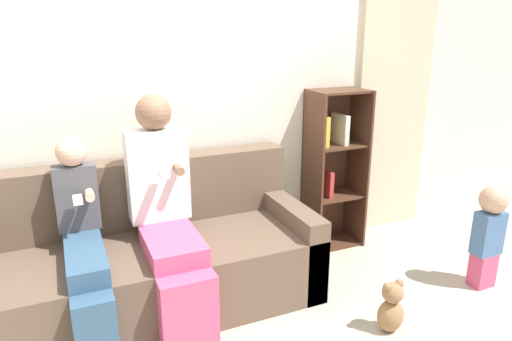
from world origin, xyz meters
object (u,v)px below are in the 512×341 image
at_px(toddler_standing, 489,230).
at_px(teddy_bear, 391,308).
at_px(couch, 145,261).
at_px(adult_seated, 166,208).
at_px(child_seated, 84,245).
at_px(bookshelf, 331,169).

bearing_deg(toddler_standing, teddy_bear, -170.88).
relative_size(couch, toddler_standing, 2.93).
height_order(adult_seated, teddy_bear, adult_seated).
height_order(adult_seated, toddler_standing, adult_seated).
bearing_deg(child_seated, teddy_bear, -23.44).
xyz_separation_m(adult_seated, child_seated, (-0.47, -0.05, -0.12)).
xyz_separation_m(child_seated, toddler_standing, (2.47, -0.54, -0.14)).
distance_m(adult_seated, bookshelf, 1.46).
relative_size(adult_seated, toddler_standing, 1.84).
relative_size(adult_seated, teddy_bear, 4.07).
xyz_separation_m(adult_seated, teddy_bear, (1.10, -0.74, -0.53)).
xyz_separation_m(couch, toddler_standing, (2.13, -0.71, 0.11)).
height_order(couch, bookshelf, bookshelf).
bearing_deg(bookshelf, toddler_standing, -59.03).
height_order(couch, child_seated, child_seated).
height_order(couch, teddy_bear, couch).
height_order(child_seated, bookshelf, bookshelf).
distance_m(toddler_standing, bookshelf, 1.18).
bearing_deg(couch, bookshelf, 10.69).
distance_m(toddler_standing, teddy_bear, 0.94).
distance_m(bookshelf, teddy_bear, 1.27).
bearing_deg(couch, child_seated, -153.86).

